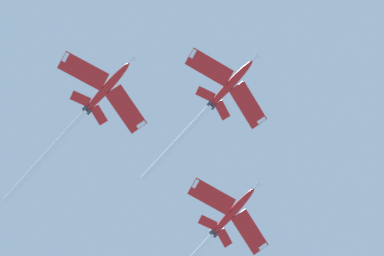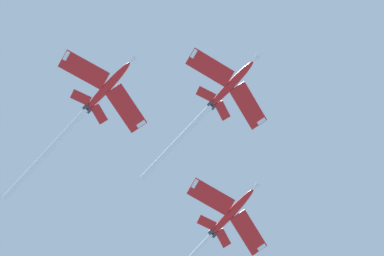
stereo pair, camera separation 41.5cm
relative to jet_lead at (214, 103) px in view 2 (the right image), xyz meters
The scene contains 3 objects.
jet_lead is the anchor object (origin of this frame).
jet_left_wing 23.81m from the jet_lead, 96.76° to the left, with size 26.62×22.32×9.47m.
jet_right_wing 24.36m from the jet_lead, behind, with size 29.03×24.76×9.48m.
Camera 2 is at (-9.14, -14.75, 1.99)m, focal length 66.43 mm.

